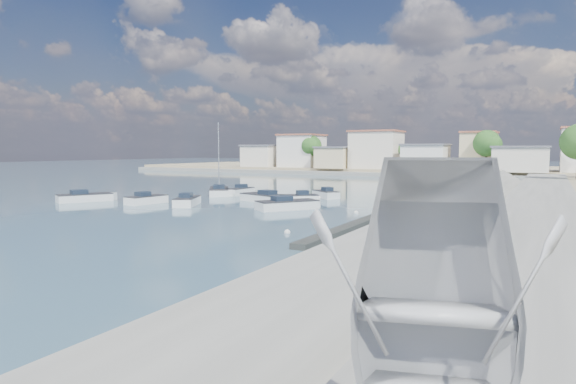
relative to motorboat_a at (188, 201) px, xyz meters
The scene contains 17 objects.
ground 31.64m from the motorboat_a, 66.58° to the left, with size 400.00×400.00×0.00m, color #284250.
seawall_walkway 31.15m from the motorboat_a, ahead, with size 5.00×90.00×1.80m, color slate.
breakwater 19.56m from the motorboat_a, ahead, with size 2.00×31.02×0.35m.
far_shore_land 82.01m from the motorboat_a, 81.18° to the left, with size 160.00×40.00×1.40m, color gray.
far_shore_quay 61.34m from the motorboat_a, 78.17° to the left, with size 160.00×2.50×0.80m, color slate.
far_town 70.09m from the motorboat_a, 70.55° to the left, with size 113.01×12.80×8.35m.
shore_trees 61.14m from the motorboat_a, 69.90° to the left, with size 74.56×38.32×7.92m.
motorboat_a is the anchor object (origin of this frame).
motorboat_b 4.53m from the motorboat_a, 168.61° to the right, with size 2.22×4.88×1.48m.
motorboat_c 7.93m from the motorboat_a, 53.00° to the left, with size 6.37×3.89×1.48m.
motorboat_d 11.10m from the motorboat_a, 40.35° to the left, with size 4.07×3.83×1.48m.
motorboat_e 11.96m from the motorboat_a, 168.46° to the right, with size 4.37×5.93×1.48m.
motorboat_f 16.02m from the motorboat_a, 56.22° to the left, with size 4.16×3.84×1.48m.
motorboat_g 11.58m from the motorboat_a, 98.98° to the left, with size 1.72×4.94×1.48m.
motorboat_h 10.71m from the motorboat_a, 10.66° to the left, with size 5.12×5.88×1.48m.
sailboat 11.52m from the motorboat_a, 111.25° to the left, with size 5.64×6.58×9.00m.
mooring_buoys 19.93m from the motorboat_a, 12.90° to the left, with size 17.31×38.22×0.40m.
Camera 1 is at (18.97, -25.96, 5.47)m, focal length 30.00 mm.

